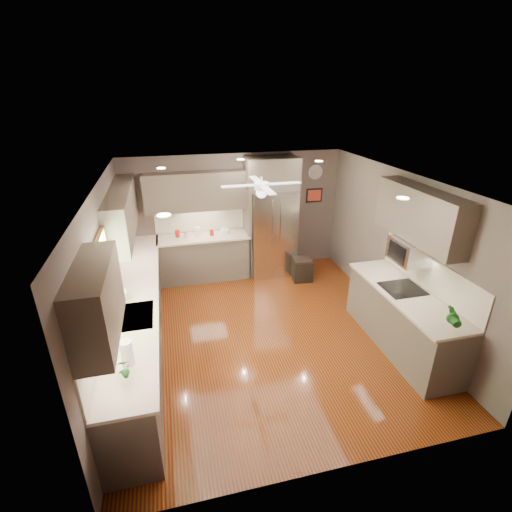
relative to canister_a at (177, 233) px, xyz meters
name	(u,v)px	position (x,y,z in m)	size (l,w,h in m)	color
floor	(265,332)	(1.22, -2.25, -1.02)	(5.00, 5.00, 0.00)	#4B120A
ceiling	(267,181)	(1.22, -2.25, 1.48)	(5.00, 5.00, 0.00)	white
wall_back	(235,214)	(1.22, 0.25, 0.23)	(4.50, 4.50, 0.00)	brown
wall_front	(338,378)	(1.22, -4.75, 0.23)	(4.50, 4.50, 0.00)	brown
wall_left	(108,280)	(-1.03, -2.25, 0.23)	(5.00, 5.00, 0.00)	brown
wall_right	(399,250)	(3.47, -2.25, 0.23)	(5.00, 5.00, 0.00)	brown
canister_a	(177,233)	(0.00, 0.00, 0.00)	(0.09, 0.09, 0.15)	#9C1A11
canister_b	(186,234)	(0.16, -0.07, -0.01)	(0.09, 0.09, 0.14)	silver
canister_c	(198,232)	(0.40, -0.03, 0.01)	(0.11, 0.11, 0.18)	beige
canister_d	(212,233)	(0.68, -0.07, -0.02)	(0.08, 0.08, 0.13)	#9C1A11
soap_bottle	(123,293)	(-0.85, -2.29, 0.02)	(0.09, 0.09, 0.21)	white
potted_plant_left	(123,368)	(-0.73, -3.93, 0.05)	(0.14, 0.09, 0.27)	#1A5518
potted_plant_right	(454,317)	(3.13, -3.98, 0.09)	(0.19, 0.15, 0.34)	#1A5518
bowl	(225,233)	(0.95, -0.07, -0.05)	(0.21, 0.21, 0.05)	beige
left_run	(138,318)	(-0.73, -2.10, -0.54)	(0.65, 4.70, 1.45)	#4A4036
back_run	(204,256)	(0.50, -0.05, -0.54)	(1.85, 0.65, 1.45)	#4A4036
uppers	(209,214)	(0.48, -1.54, 0.85)	(4.50, 4.70, 0.95)	#4A4036
window	(102,277)	(-1.00, -2.75, 0.53)	(0.05, 1.12, 0.92)	#BFF2B2
sink	(134,318)	(-0.71, -2.75, -0.11)	(0.50, 0.70, 0.32)	silver
refrigerator	(271,219)	(1.92, -0.10, 0.17)	(1.06, 0.75, 2.45)	silver
right_run	(402,318)	(3.15, -3.05, -0.54)	(0.70, 2.20, 1.45)	#4A4036
microwave	(409,251)	(3.25, -2.80, 0.46)	(0.43, 0.55, 0.34)	silver
ceiling_fan	(262,188)	(1.22, -1.95, 1.31)	(1.18, 1.18, 0.32)	white
recessed_lights	(257,176)	(1.18, -1.85, 1.47)	(2.84, 3.14, 0.01)	white
wall_clock	(316,172)	(2.97, 0.23, 1.03)	(0.30, 0.03, 0.30)	white
framed_print	(314,195)	(2.97, 0.22, 0.53)	(0.36, 0.03, 0.30)	black
stool	(302,269)	(2.45, -0.64, -0.78)	(0.43, 0.43, 0.47)	black
paper_towel	(127,353)	(-0.70, -3.71, 0.06)	(0.13, 0.13, 0.33)	white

